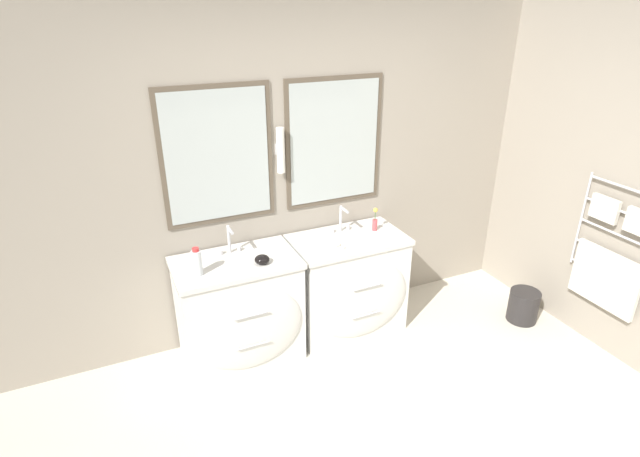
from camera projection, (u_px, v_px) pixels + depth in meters
wall_back at (294, 173)px, 3.85m from camera, size 5.66×0.14×2.60m
wall_right at (594, 178)px, 3.80m from camera, size 0.13×3.63×2.60m
vanity_left at (240, 310)px, 3.71m from camera, size 0.90×0.59×0.83m
vanity_right at (349, 284)px, 4.05m from camera, size 0.90×0.59×0.83m
faucet_left at (230, 240)px, 3.63m from camera, size 0.17×0.14×0.22m
faucet_right at (342, 219)px, 3.97m from camera, size 0.17×0.14×0.22m
toiletry_bottle at (197, 262)px, 3.35m from camera, size 0.07×0.07×0.20m
amenity_bowl at (262, 259)px, 3.52m from camera, size 0.11×0.11×0.06m
flower_vase at (375, 221)px, 4.01m from camera, size 0.04×0.04×0.20m
soap_dish at (338, 247)px, 3.73m from camera, size 0.09×0.06×0.04m
waste_bin at (523, 305)px, 4.27m from camera, size 0.25×0.25×0.28m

